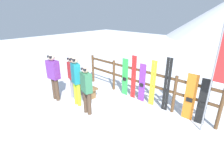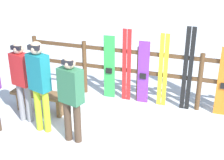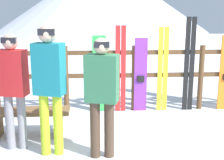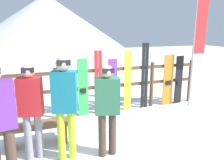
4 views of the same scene
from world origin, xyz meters
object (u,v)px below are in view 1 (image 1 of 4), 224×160
Objects in this scene: person_red at (72,75)px; person_plaid_green at (86,87)px; rental_flag at (221,63)px; ski_pair_red at (134,77)px; snowboard_black_stripe at (203,102)px; bench at (84,88)px; ski_pair_black at (167,85)px; snowboard_green at (125,77)px; snowboard_purple at (142,83)px; ski_pair_yellow at (153,84)px; person_teal at (76,77)px; person_purple at (54,74)px; snowboard_orange at (190,97)px.

person_red is 1.24m from person_plaid_green.
person_red is 0.53× the size of rental_flag.
snowboard_black_stripe is at bearing -0.08° from ski_pair_red.
person_plaid_green is 1.13× the size of snowboard_black_stripe.
bench is 3.10m from ski_pair_black.
snowboard_purple is at bearing -0.00° from snowboard_green.
person_plaid_green is 2.25m from ski_pair_yellow.
bench is 0.79× the size of person_plaid_green.
snowboard_green reaches higher than snowboard_purple.
person_plaid_green reaches higher than bench.
snowboard_black_stripe is (3.51, 1.78, -0.34)m from person_teal.
person_purple is at bearing -143.47° from ski_pair_yellow.
ski_pair_yellow is at bearing 36.53° from person_purple.
snowboard_orange is 0.47× the size of rental_flag.
snowboard_green is 2.83m from snowboard_black_stripe.
snowboard_black_stripe is at bearing -0.01° from snowboard_orange.
snowboard_purple is (0.78, 1.89, -0.22)m from person_plaid_green.
snowboard_black_stripe is (3.95, 1.13, 0.38)m from bench.
person_purple is 0.97m from person_teal.
person_teal is 1.92m from snowboard_green.
snowboard_green is at bearing -179.84° from ski_pair_yellow.
person_red reaches higher than snowboard_purple.
person_purple is 1.05× the size of ski_pair_red.
bench is 4.13m from snowboard_black_stripe.
ski_pair_black is 1.14m from snowboard_black_stripe.
person_purple is 0.56× the size of rental_flag.
person_teal is 1.20× the size of snowboard_orange.
person_purple reaches higher than snowboard_purple.
snowboard_orange is (4.07, 2.08, -0.28)m from person_purple.
snowboard_black_stripe is (2.05, -0.00, -0.00)m from snowboard_purple.
person_red is 0.90× the size of ski_pair_black.
bench is 0.86× the size of snowboard_green.
snowboard_orange is at bearing 179.99° from snowboard_black_stripe.
rental_flag is at bearing 26.95° from person_plaid_green.
person_teal is (-0.68, 0.11, 0.11)m from person_plaid_green.
person_purple is 1.07× the size of ski_pair_yellow.
snowboard_black_stripe is at bearing -0.00° from snowboard_purple.
ski_pair_red is (0.40, 1.89, -0.10)m from person_plaid_green.
snowboard_orange is (2.47, 1.89, -0.20)m from person_plaid_green.
snowboard_purple is at bearing -179.53° from ski_pair_yellow.
ski_pair_red reaches higher than bench.
snowboard_purple is 0.44m from ski_pair_yellow.
person_plaid_green reaches higher than snowboard_purple.
ski_pair_black is 1.28× the size of snowboard_black_stripe.
person_red is at bearing 51.41° from person_purple.
person_red is 1.15× the size of snowboard_purple.
ski_pair_red is 1.17× the size of snowboard_black_stripe.
ski_pair_black reaches higher than snowboard_green.
person_red reaches higher than person_plaid_green.
snowboard_black_stripe is at bearing -0.00° from snowboard_green.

